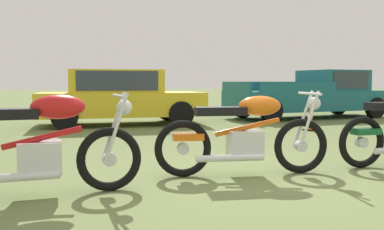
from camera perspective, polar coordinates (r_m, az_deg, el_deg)
name	(u,v)px	position (r m, az deg, el deg)	size (l,w,h in m)	color
ground_plane	(257,178)	(5.05, 8.70, -8.40)	(120.00, 120.00, 0.00)	olive
motorcycle_red	(40,147)	(4.38, -19.76, -4.01)	(2.04, 0.64, 1.02)	black
motorcycle_orange	(245,135)	(5.12, 7.17, -2.69)	(2.08, 0.86, 1.02)	black
car_yellow	(119,94)	(11.24, -9.82, 2.76)	(4.44, 2.49, 1.43)	gold
pickup_truck_teal	(316,94)	(13.86, 16.32, 2.76)	(5.22, 2.00, 1.49)	#19606B
traffic_cone	(310,119)	(10.15, 15.60, -0.51)	(0.25, 0.25, 0.59)	#EA590F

